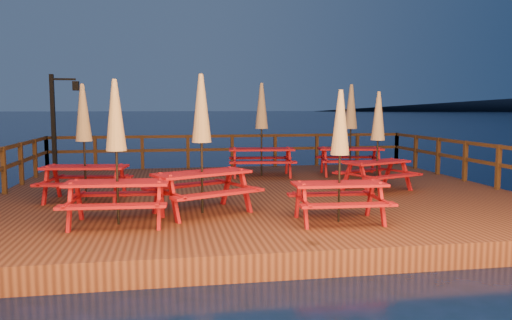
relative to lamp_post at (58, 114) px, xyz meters
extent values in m
plane|color=black|center=(5.39, -4.55, -2.20)|extent=(500.00, 500.00, 0.00)
cube|color=#411F15|center=(5.39, -4.55, -2.00)|extent=(12.00, 10.00, 0.40)
cylinder|color=#3A2612|center=(-0.21, 0.05, -2.50)|extent=(0.24, 0.24, 1.40)
cylinder|color=#3A2612|center=(5.39, -9.15, -2.50)|extent=(0.24, 0.24, 1.40)
cylinder|color=#3A2612|center=(5.39, 0.05, -2.50)|extent=(0.24, 0.24, 1.40)
cylinder|color=#3A2612|center=(10.99, 0.05, -2.50)|extent=(0.24, 0.24, 1.40)
cube|color=#3A2612|center=(5.39, 0.30, -0.75)|extent=(11.70, 0.06, 0.09)
cube|color=#3A2612|center=(5.39, 0.30, -1.19)|extent=(11.70, 0.06, 0.09)
cube|color=#3A2612|center=(0.71, 0.30, -1.25)|extent=(0.10, 0.10, 1.10)
cube|color=#3A2612|center=(5.39, 0.30, -1.25)|extent=(0.10, 0.10, 1.10)
cube|color=#3A2612|center=(10.07, 0.30, -1.25)|extent=(0.10, 0.10, 1.10)
cube|color=#3A2612|center=(-0.46, -0.67, -1.25)|extent=(0.10, 0.10, 1.10)
cube|color=#3A2612|center=(11.24, -4.55, -0.75)|extent=(0.06, 9.70, 0.09)
cube|color=#3A2612|center=(11.24, -4.55, -1.19)|extent=(0.06, 9.70, 0.09)
cube|color=#3A2612|center=(11.24, -4.55, -1.25)|extent=(0.10, 0.10, 1.10)
cube|color=#3A2612|center=(11.24, -0.67, -1.25)|extent=(0.10, 0.10, 1.10)
cube|color=black|center=(-0.16, 0.00, -0.30)|extent=(0.12, 0.12, 3.00)
cube|color=black|center=(0.19, 0.00, 1.05)|extent=(0.70, 0.06, 0.06)
cube|color=black|center=(0.54, 0.00, 0.85)|extent=(0.18, 0.18, 0.28)
sphere|color=#FFAF66|center=(0.54, 0.00, 0.85)|extent=(0.14, 0.14, 0.14)
cube|color=maroon|center=(8.25, -4.89, -1.10)|extent=(1.78, 1.22, 0.05)
cube|color=maroon|center=(8.05, -4.38, -1.38)|extent=(1.64, 0.86, 0.05)
cube|color=maroon|center=(8.46, -5.40, -1.38)|extent=(1.64, 0.86, 0.05)
cube|color=maroon|center=(7.50, -4.86, -1.45)|extent=(0.09, 0.11, 0.69)
cube|color=maroon|center=(7.73, -5.43, -1.45)|extent=(0.09, 0.11, 0.69)
cube|color=maroon|center=(8.78, -4.35, -1.45)|extent=(0.09, 0.11, 0.69)
cube|color=maroon|center=(9.01, -4.91, -1.45)|extent=(0.09, 0.11, 0.69)
cylinder|color=black|center=(8.25, -4.89, -0.64)|extent=(0.04, 0.04, 2.31)
cone|color=tan|center=(8.25, -4.89, 0.00)|extent=(0.33, 0.33, 1.15)
sphere|color=black|center=(8.25, -4.89, 0.54)|extent=(0.06, 0.06, 0.06)
cube|color=maroon|center=(5.97, -1.93, -1.01)|extent=(1.96, 0.95, 0.05)
cube|color=maroon|center=(6.04, -1.30, -1.32)|extent=(1.90, 0.51, 0.05)
cube|color=maroon|center=(5.90, -2.55, -1.32)|extent=(1.90, 0.51, 0.05)
cube|color=maroon|center=(5.23, -1.49, -1.40)|extent=(0.07, 0.11, 0.78)
cube|color=maroon|center=(5.15, -2.18, -1.40)|extent=(0.07, 0.11, 0.78)
cube|color=maroon|center=(6.79, -1.67, -1.40)|extent=(0.07, 0.11, 0.78)
cube|color=maroon|center=(6.71, -2.36, -1.40)|extent=(0.07, 0.11, 0.78)
cylinder|color=black|center=(5.97, -1.93, -0.49)|extent=(0.05, 0.05, 2.61)
cone|color=tan|center=(5.97, -1.93, 0.24)|extent=(0.38, 0.38, 1.31)
sphere|color=black|center=(5.97, -1.93, 0.85)|extent=(0.07, 0.07, 0.07)
cube|color=maroon|center=(2.44, -7.42, -1.07)|extent=(1.77, 0.78, 0.05)
cube|color=maroon|center=(2.48, -6.84, -1.36)|extent=(1.75, 0.38, 0.05)
cube|color=maroon|center=(2.40, -7.99, -1.36)|extent=(1.75, 0.38, 0.05)
cube|color=maroon|center=(1.74, -7.05, -1.43)|extent=(0.06, 0.10, 0.72)
cube|color=maroon|center=(1.70, -7.69, -1.43)|extent=(0.06, 0.10, 0.72)
cube|color=maroon|center=(3.18, -7.14, -1.43)|extent=(0.06, 0.10, 0.72)
cube|color=maroon|center=(3.14, -7.78, -1.43)|extent=(0.06, 0.10, 0.72)
cylinder|color=black|center=(2.44, -7.42, -0.59)|extent=(0.04, 0.04, 2.41)
cone|color=tan|center=(2.44, -7.42, 0.08)|extent=(0.35, 0.35, 1.20)
sphere|color=black|center=(2.44, -7.42, 0.64)|extent=(0.07, 0.07, 0.07)
cube|color=maroon|center=(1.54, -5.03, -1.07)|extent=(1.83, 0.93, 0.05)
cube|color=maroon|center=(1.62, -4.46, -1.36)|extent=(1.77, 0.53, 0.05)
cube|color=maroon|center=(1.45, -5.61, -1.36)|extent=(1.77, 0.53, 0.05)
cube|color=maroon|center=(0.86, -4.61, -1.43)|extent=(0.07, 0.10, 0.73)
cube|color=maroon|center=(0.77, -5.24, -1.43)|extent=(0.07, 0.10, 0.73)
cube|color=maroon|center=(2.30, -4.82, -1.43)|extent=(0.07, 0.10, 0.73)
cube|color=maroon|center=(2.21, -5.46, -1.43)|extent=(0.07, 0.10, 0.73)
cylinder|color=black|center=(1.54, -5.03, -0.58)|extent=(0.04, 0.04, 2.43)
cone|color=tan|center=(1.54, -5.03, 0.10)|extent=(0.35, 0.35, 1.21)
sphere|color=black|center=(1.54, -5.03, 0.66)|extent=(0.07, 0.07, 0.07)
cube|color=maroon|center=(6.25, -7.88, -1.12)|extent=(1.64, 0.70, 0.04)
cube|color=maroon|center=(6.27, -7.35, -1.39)|extent=(1.63, 0.33, 0.04)
cube|color=maroon|center=(6.22, -8.42, -1.39)|extent=(1.63, 0.33, 0.04)
cube|color=maroon|center=(5.59, -7.56, -1.46)|extent=(0.06, 0.09, 0.67)
cube|color=maroon|center=(5.56, -8.15, -1.46)|extent=(0.06, 0.09, 0.67)
cube|color=maroon|center=(6.93, -7.62, -1.46)|extent=(0.06, 0.09, 0.67)
cube|color=maroon|center=(6.91, -8.21, -1.46)|extent=(0.06, 0.09, 0.67)
cylinder|color=black|center=(6.25, -7.88, -0.67)|extent=(0.04, 0.04, 2.24)
cone|color=tan|center=(6.25, -7.88, -0.05)|extent=(0.32, 0.32, 1.12)
sphere|color=black|center=(6.25, -7.88, 0.47)|extent=(0.06, 0.06, 0.06)
cube|color=maroon|center=(3.93, -6.72, -1.03)|extent=(1.96, 1.45, 0.05)
cube|color=maroon|center=(3.66, -6.17, -1.34)|extent=(1.78, 1.06, 0.05)
cube|color=maroon|center=(4.20, -7.27, -1.34)|extent=(1.78, 1.06, 0.05)
cube|color=maroon|center=(3.10, -6.76, -1.41)|extent=(0.10, 0.12, 0.77)
cube|color=maroon|center=(3.39, -7.36, -1.41)|extent=(0.10, 0.12, 0.77)
cube|color=maroon|center=(4.47, -6.09, -1.41)|extent=(0.10, 0.12, 0.77)
cube|color=maroon|center=(4.77, -6.69, -1.41)|extent=(0.10, 0.12, 0.77)
cylinder|color=black|center=(3.93, -6.72, -0.52)|extent=(0.04, 0.04, 2.55)
cone|color=tan|center=(3.93, -6.72, 0.19)|extent=(0.37, 0.37, 1.28)
sphere|color=black|center=(3.93, -6.72, 0.79)|extent=(0.07, 0.07, 0.07)
cube|color=maroon|center=(8.61, -2.12, -1.02)|extent=(1.96, 1.02, 0.05)
cube|color=maroon|center=(8.71, -1.51, -1.33)|extent=(1.89, 0.59, 0.05)
cube|color=maroon|center=(8.51, -2.73, -1.33)|extent=(1.89, 0.59, 0.05)
cube|color=maroon|center=(7.90, -1.65, -1.41)|extent=(0.08, 0.11, 0.78)
cube|color=maroon|center=(7.79, -2.33, -1.41)|extent=(0.08, 0.11, 0.78)
cube|color=maroon|center=(9.43, -1.91, -1.41)|extent=(0.08, 0.11, 0.78)
cube|color=maroon|center=(9.32, -2.58, -1.41)|extent=(0.08, 0.11, 0.78)
cylinder|color=black|center=(8.61, -2.12, -0.50)|extent=(0.05, 0.05, 2.59)
cone|color=tan|center=(8.61, -2.12, 0.22)|extent=(0.37, 0.37, 1.29)
sphere|color=black|center=(8.61, -2.12, 0.82)|extent=(0.07, 0.07, 0.07)
camera|label=1|loc=(3.33, -16.13, 0.23)|focal=35.00mm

